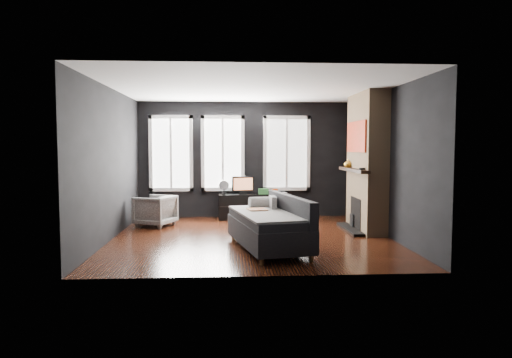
{
  "coord_description": "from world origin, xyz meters",
  "views": [
    {
      "loc": [
        -0.4,
        -8.22,
        1.66
      ],
      "look_at": [
        0.1,
        0.3,
        1.05
      ],
      "focal_mm": 32.0,
      "sensor_mm": 36.0,
      "label": 1
    }
  ],
  "objects": [
    {
      "name": "fireplace",
      "position": [
        2.3,
        0.6,
        1.35
      ],
      "size": [
        0.7,
        1.62,
        2.7
      ],
      "primitive_type": null,
      "color": "#93724C",
      "rests_on": "floor"
    },
    {
      "name": "ceiling",
      "position": [
        0.0,
        0.0,
        2.7
      ],
      "size": [
        5.0,
        5.0,
        0.0
      ],
      "primitive_type": "plane",
      "color": "white",
      "rests_on": "ground"
    },
    {
      "name": "wall_left",
      "position": [
        -2.5,
        0.0,
        1.35
      ],
      "size": [
        0.02,
        5.0,
        2.7
      ],
      "primitive_type": "cube",
      "color": "black",
      "rests_on": "ground"
    },
    {
      "name": "windows",
      "position": [
        -0.45,
        2.46,
        2.38
      ],
      "size": [
        4.0,
        0.16,
        1.76
      ],
      "primitive_type": null,
      "color": "white",
      "rests_on": "wall_back"
    },
    {
      "name": "mantel_vase",
      "position": [
        2.05,
        1.05,
        1.31
      ],
      "size": [
        0.18,
        0.18,
        0.17
      ],
      "primitive_type": "imported",
      "rotation": [
        0.0,
        0.0,
        0.04
      ],
      "color": "orange",
      "rests_on": "fireplace"
    },
    {
      "name": "desk_fan",
      "position": [
        -0.52,
        2.19,
        0.73
      ],
      "size": [
        0.25,
        0.25,
        0.33
      ],
      "primitive_type": null,
      "rotation": [
        0.0,
        0.0,
        0.06
      ],
      "color": "gray",
      "rests_on": "media_console"
    },
    {
      "name": "wall_back",
      "position": [
        0.0,
        2.5,
        1.35
      ],
      "size": [
        5.0,
        0.02,
        2.7
      ],
      "primitive_type": "cube",
      "color": "black",
      "rests_on": "ground"
    },
    {
      "name": "mug",
      "position": [
        0.66,
        2.25,
        0.64
      ],
      "size": [
        0.16,
        0.14,
        0.14
      ],
      "primitive_type": "imported",
      "rotation": [
        0.0,
        0.0,
        -0.23
      ],
      "color": "#EA4507",
      "rests_on": "media_console"
    },
    {
      "name": "book",
      "position": [
        0.75,
        2.36,
        0.69
      ],
      "size": [
        0.18,
        0.07,
        0.25
      ],
      "primitive_type": "imported",
      "rotation": [
        0.0,
        0.0,
        0.27
      ],
      "color": "#B2A78F",
      "rests_on": "media_console"
    },
    {
      "name": "floor",
      "position": [
        0.0,
        0.0,
        0.0
      ],
      "size": [
        5.0,
        5.0,
        0.0
      ],
      "primitive_type": "plane",
      "color": "black",
      "rests_on": "ground"
    },
    {
      "name": "stripe_pillow",
      "position": [
        0.34,
        -0.49,
        0.63
      ],
      "size": [
        0.1,
        0.37,
        0.37
      ],
      "primitive_type": "cube",
      "rotation": [
        0.0,
        0.0,
        0.04
      ],
      "color": "gray",
      "rests_on": "sofa"
    },
    {
      "name": "media_console",
      "position": [
        0.18,
        2.24,
        0.28
      ],
      "size": [
        1.68,
        0.61,
        0.57
      ],
      "primitive_type": null,
      "rotation": [
        0.0,
        0.0,
        0.06
      ],
      "color": "black",
      "rests_on": "floor"
    },
    {
      "name": "monitor",
      "position": [
        -0.09,
        2.22,
        0.8
      ],
      "size": [
        0.53,
        0.23,
        0.46
      ],
      "primitive_type": null,
      "rotation": [
        0.0,
        0.0,
        0.24
      ],
      "color": "black",
      "rests_on": "media_console"
    },
    {
      "name": "armchair",
      "position": [
        -1.95,
        1.31,
        0.36
      ],
      "size": [
        0.88,
        0.9,
        0.71
      ],
      "primitive_type": "imported",
      "rotation": [
        0.0,
        0.0,
        -2.0
      ],
      "color": "silver",
      "rests_on": "floor"
    },
    {
      "name": "mantel_clock",
      "position": [
        2.05,
        0.05,
        1.25
      ],
      "size": [
        0.12,
        0.12,
        0.04
      ],
      "primitive_type": "cylinder",
      "rotation": [
        0.0,
        0.0,
        -0.06
      ],
      "color": "black",
      "rests_on": "fireplace"
    },
    {
      "name": "storage_box",
      "position": [
        0.38,
        2.21,
        0.63
      ],
      "size": [
        0.23,
        0.15,
        0.12
      ],
      "primitive_type": "cube",
      "rotation": [
        0.0,
        0.0,
        0.06
      ],
      "color": "#337738",
      "rests_on": "media_console"
    },
    {
      "name": "sofa",
      "position": [
        0.22,
        -0.98,
        0.43
      ],
      "size": [
        1.41,
        2.18,
        0.87
      ],
      "primitive_type": null,
      "rotation": [
        0.0,
        0.0,
        0.21
      ],
      "color": "#242427",
      "rests_on": "floor"
    },
    {
      "name": "wall_right",
      "position": [
        2.5,
        0.0,
        1.35
      ],
      "size": [
        0.02,
        5.0,
        2.7
      ],
      "primitive_type": "cube",
      "color": "black",
      "rests_on": "ground"
    }
  ]
}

